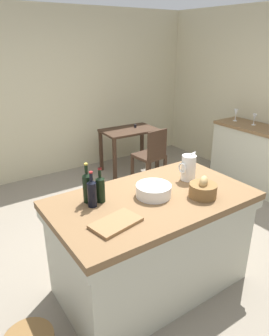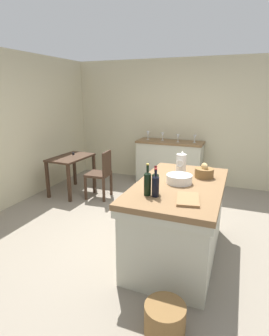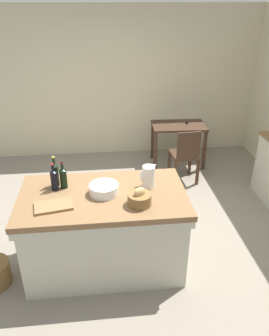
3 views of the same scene
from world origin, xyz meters
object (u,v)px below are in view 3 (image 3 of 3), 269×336
wooden_chair (185,154)px  bread_basket (139,198)px  wine_bottle_amber (55,174)px  wine_bottle_dark (63,178)px  wash_bowl (104,189)px  pitcher (148,176)px  cutting_board (54,206)px  wine_bottle_green (54,179)px  writing_desk (178,131)px  island_table (104,228)px

wooden_chair → bread_basket: bread_basket is taller
bread_basket → wine_bottle_amber: bearing=151.2°
wooden_chair → wine_bottle_dark: 2.37m
wash_bowl → pitcher: bearing=10.1°
cutting_board → wine_bottle_dark: (0.07, 0.35, 0.11)m
wine_bottle_dark → wine_bottle_green: 0.09m
writing_desk → wine_bottle_dark: bearing=-127.8°
wash_bowl → wine_bottle_dark: wine_bottle_dark is taller
writing_desk → cutting_board: (-1.81, -2.59, 0.31)m
writing_desk → wine_bottle_green: bearing=-128.9°
island_table → wash_bowl: (0.01, 0.01, 0.47)m
writing_desk → pitcher: bearing=-110.6°
cutting_board → wine_bottle_green: size_ratio=1.20×
wooden_chair → cutting_board: 2.65m
island_table → wine_bottle_amber: wine_bottle_amber is taller
wash_bowl → wine_bottle_amber: wine_bottle_amber is taller
wooden_chair → pitcher: (-0.83, -1.64, 0.55)m
island_table → pitcher: bearing=11.3°
island_table → wine_bottle_green: 0.74m
island_table → writing_desk: 2.76m
pitcher → bread_basket: size_ratio=1.23×
island_table → wine_bottle_green: bearing=163.4°
writing_desk → wash_bowl: size_ratio=3.15×
wine_bottle_green → wine_bottle_amber: bearing=87.6°
island_table → bread_basket: size_ratio=7.41×
writing_desk → wash_bowl: (-1.33, -2.39, 0.35)m
wooden_chair → wash_bowl: bearing=-126.8°
wash_bowl → bread_basket: bearing=-35.6°
wash_bowl → wooden_chair: bearing=53.2°
writing_desk → cutting_board: bearing=-124.9°
wooden_chair → writing_desk: bearing=87.0°
wine_bottle_green → cutting_board: bearing=-87.2°
wooden_chair → wash_bowl: wash_bowl is taller
pitcher → wine_bottle_amber: 0.96m
wash_bowl → cutting_board: wash_bowl is taller
wash_bowl → cutting_board: (-0.48, -0.19, -0.04)m
island_table → wine_bottle_dark: (-0.39, 0.17, 0.54)m
bread_basket → wine_bottle_amber: size_ratio=0.69×
wine_bottle_amber → wine_bottle_green: wine_bottle_amber is taller
wine_bottle_amber → wooden_chair: bearing=40.2°
cutting_board → wine_bottle_green: bearing=92.8°
island_table → wine_bottle_green: size_ratio=5.75×
wine_bottle_amber → bread_basket: bearing=-28.8°
wine_bottle_green → writing_desk: bearing=51.1°
island_table → wine_bottle_amber: bearing=154.3°
pitcher → cutting_board: bearing=-163.6°
cutting_board → writing_desk: bearing=55.1°
writing_desk → wine_bottle_green: size_ratio=3.16×
island_table → cutting_board: cutting_board is taller
pitcher → wooden_chair: bearing=63.2°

